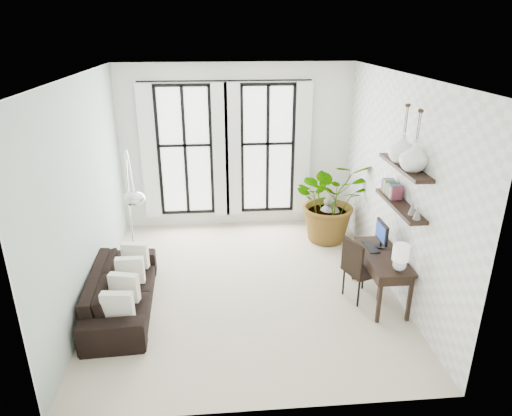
{
  "coord_description": "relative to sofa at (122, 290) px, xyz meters",
  "views": [
    {
      "loc": [
        -0.38,
        -6.19,
        3.8
      ],
      "look_at": [
        0.19,
        0.3,
        1.2
      ],
      "focal_mm": 32.0,
      "sensor_mm": 36.0,
      "label": 1
    }
  ],
  "objects": [
    {
      "name": "desk_chair",
      "position": [
        3.41,
        -0.02,
        0.24
      ],
      "size": [
        0.59,
        0.59,
        0.97
      ],
      "rotation": [
        0.0,
        0.0,
        0.35
      ],
      "color": "black",
      "rests_on": "floor"
    },
    {
      "name": "wall_right",
      "position": [
        4.05,
        0.46,
        1.29
      ],
      "size": [
        0.0,
        5.0,
        5.0
      ],
      "primitive_type": "plane",
      "rotation": [
        1.57,
        0.0,
        -1.57
      ],
      "color": "white",
      "rests_on": "floor"
    },
    {
      "name": "floor",
      "position": [
        1.8,
        0.46,
        -0.31
      ],
      "size": [
        5.0,
        5.0,
        0.0
      ],
      "primitive_type": "plane",
      "color": "beige",
      "rests_on": "ground"
    },
    {
      "name": "desk",
      "position": [
        3.75,
        -0.11,
        0.39
      ],
      "size": [
        0.53,
        1.25,
        1.13
      ],
      "color": "black",
      "rests_on": "floor"
    },
    {
      "name": "wall_left",
      "position": [
        -0.45,
        0.46,
        1.29
      ],
      "size": [
        0.0,
        5.0,
        5.0
      ],
      "primitive_type": "plane",
      "rotation": [
        1.57,
        0.0,
        1.57
      ],
      "color": "#A7BAAD",
      "rests_on": "floor"
    },
    {
      "name": "plant",
      "position": [
        3.5,
        2.06,
        0.49
      ],
      "size": [
        1.55,
        1.37,
        1.6
      ],
      "primitive_type": "imported",
      "rotation": [
        0.0,
        0.0,
        0.09
      ],
      "color": "#2D7228",
      "rests_on": "floor"
    },
    {
      "name": "wall_shelves",
      "position": [
        3.91,
        -0.01,
        1.42
      ],
      "size": [
        0.25,
        1.3,
        0.6
      ],
      "color": "black",
      "rests_on": "wall_right"
    },
    {
      "name": "buddha",
      "position": [
        3.5,
        2.12,
        0.06
      ],
      "size": [
        0.48,
        0.48,
        0.87
      ],
      "color": "gray",
      "rests_on": "floor"
    },
    {
      "name": "vase_b",
      "position": [
        3.91,
        0.1,
        1.96
      ],
      "size": [
        0.37,
        0.37,
        0.38
      ],
      "primitive_type": "imported",
      "color": "white",
      "rests_on": "shelf_upper"
    },
    {
      "name": "wall_back",
      "position": [
        1.8,
        2.96,
        1.29
      ],
      "size": [
        4.5,
        0.0,
        4.5
      ],
      "primitive_type": "plane",
      "rotation": [
        1.57,
        0.0,
        0.0
      ],
      "color": "white",
      "rests_on": "floor"
    },
    {
      "name": "vase_a",
      "position": [
        3.91,
        -0.3,
        1.96
      ],
      "size": [
        0.37,
        0.37,
        0.38
      ],
      "primitive_type": "imported",
      "color": "white",
      "rests_on": "shelf_upper"
    },
    {
      "name": "windows",
      "position": [
        1.6,
        2.89,
        1.25
      ],
      "size": [
        3.26,
        0.13,
        2.65
      ],
      "color": "white",
      "rests_on": "wall_back"
    },
    {
      "name": "throw_pillows",
      "position": [
        0.1,
        0.0,
        0.19
      ],
      "size": [
        0.4,
        1.52,
        0.4
      ],
      "color": "white",
      "rests_on": "sofa"
    },
    {
      "name": "ceiling",
      "position": [
        1.8,
        0.46,
        2.89
      ],
      "size": [
        5.0,
        5.0,
        0.0
      ],
      "primitive_type": "plane",
      "color": "white",
      "rests_on": "wall_back"
    },
    {
      "name": "sofa",
      "position": [
        0.0,
        0.0,
        0.0
      ],
      "size": [
        0.93,
        2.16,
        0.62
      ],
      "primitive_type": "imported",
      "rotation": [
        0.0,
        0.0,
        1.62
      ],
      "color": "black",
      "rests_on": "floor"
    },
    {
      "name": "arc_lamp",
      "position": [
        0.1,
        0.83,
        1.38
      ],
      "size": [
        0.71,
        1.88,
        2.17
      ],
      "color": "silver",
      "rests_on": "floor"
    }
  ]
}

